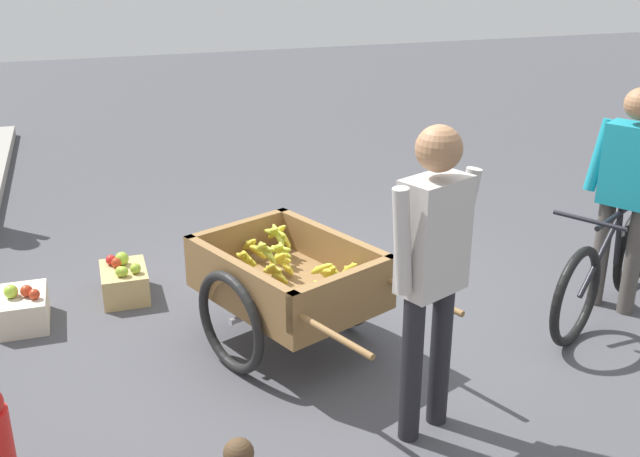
{
  "coord_description": "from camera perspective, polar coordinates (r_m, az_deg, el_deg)",
  "views": [
    {
      "loc": [
        -4.25,
        1.48,
        2.51
      ],
      "look_at": [
        -0.05,
        0.15,
        0.75
      ],
      "focal_mm": 42.75,
      "sensor_mm": 36.0,
      "label": 1
    }
  ],
  "objects": [
    {
      "name": "bicycle",
      "position": [
        5.5,
        20.7,
        -2.81
      ],
      "size": [
        0.92,
        1.45,
        0.85
      ],
      "color": "black",
      "rests_on": "ground"
    },
    {
      "name": "ground_plane",
      "position": [
        5.15,
        1.49,
        -7.38
      ],
      "size": [
        24.0,
        24.0,
        0.0
      ],
      "primitive_type": "plane",
      "color": "#47474C"
    },
    {
      "name": "apple_crate",
      "position": [
        5.51,
        -21.37,
        -5.59
      ],
      "size": [
        0.44,
        0.32,
        0.31
      ],
      "color": "beige",
      "rests_on": "ground"
    },
    {
      "name": "vendor_person",
      "position": [
        3.76,
        8.41,
        -2.17
      ],
      "size": [
        0.32,
        0.54,
        1.66
      ],
      "color": "black",
      "rests_on": "ground"
    },
    {
      "name": "mixed_fruit_crate",
      "position": [
        5.68,
        -14.44,
        -3.83
      ],
      "size": [
        0.44,
        0.32,
        0.32
      ],
      "color": "tan",
      "rests_on": "ground"
    },
    {
      "name": "fruit_cart",
      "position": [
        4.75,
        -2.39,
        -4.09
      ],
      "size": [
        1.82,
        1.34,
        0.72
      ],
      "color": "olive",
      "rests_on": "ground"
    },
    {
      "name": "cyclist_person",
      "position": [
        5.44,
        22.09,
        3.22
      ],
      "size": [
        0.46,
        0.39,
        1.56
      ],
      "color": "#4C4742",
      "rests_on": "ground"
    }
  ]
}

